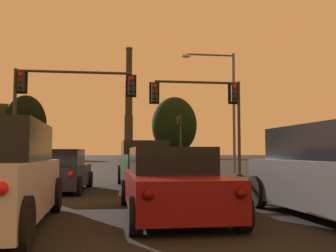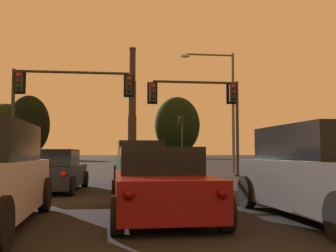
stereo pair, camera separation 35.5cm
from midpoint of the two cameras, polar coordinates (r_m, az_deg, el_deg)
name	(u,v)px [view 2 (the right image)]	position (r m, az deg, el deg)	size (l,w,h in m)	color
pickup_truck_center_lane_front	(144,166)	(15.11, -2.87, -5.87)	(2.37, 5.57, 1.82)	#0F3823
hatchback_left_lane_front	(54,172)	(14.11, -15.57, -6.42)	(2.08, 4.17, 1.44)	black
sedan_center_lane_second	(159,183)	(8.38, -0.14, -8.31)	(2.04, 4.72, 1.43)	maroon
suv_right_lane_second	(327,174)	(8.45, 23.16, -6.39)	(2.27, 4.97, 1.86)	#4C4F54
traffic_light_far_right	(181,132)	(47.57, 2.12, -0.84)	(0.78, 0.50, 5.97)	#2D2D30
traffic_light_overhead_left	(56,94)	(21.58, -15.53, 4.45)	(6.50, 0.50, 5.71)	#2D2D30
traffic_light_overhead_right	(207,103)	(22.45, 6.13, 3.34)	(5.35, 0.50, 5.43)	#2D2D30
street_lamp	(224,98)	(27.24, 8.51, 4.11)	(3.75, 0.36, 8.21)	#56565B
smokestack	(132,113)	(163.22, -5.15, 1.83)	(5.66, 5.66, 45.39)	#2B2722
treeline_right_mid	(29,125)	(94.58, -19.48, 0.12)	(9.38, 8.44, 14.52)	black
treeline_far_right	(177,125)	(100.15, 1.45, 0.09)	(11.53, 10.37, 15.71)	black
treeline_left_mid	(6,126)	(97.87, -22.39, 0.03)	(12.04, 10.83, 12.80)	black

